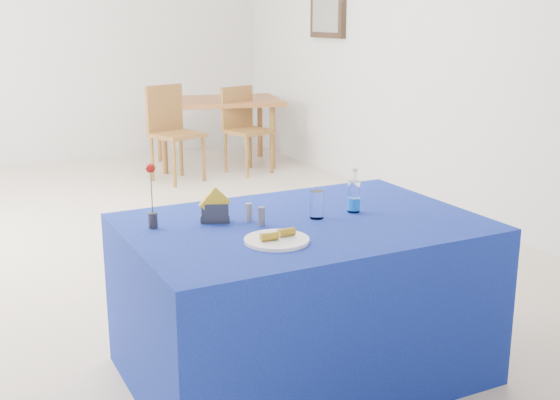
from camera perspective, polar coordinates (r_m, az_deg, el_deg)
The scene contains 16 objects.
floor at distance 5.42m, azimuth -10.39°, elevation -3.47°, with size 7.00×7.00×0.00m, color beige.
room_shell at distance 5.15m, azimuth -11.32°, elevation 15.34°, with size 7.00×7.00×7.00m.
picture_frame at distance 7.62m, azimuth 3.91°, elevation 14.96°, with size 0.06×0.64×0.52m, color black.
picture_art at distance 7.61m, azimuth 3.74°, elevation 14.96°, with size 0.02×0.52×0.40m, color #998C66.
plate at distance 2.93m, azimuth -0.27°, elevation -3.28°, with size 0.27×0.27×0.01m, color white.
drinking_glass at distance 3.25m, azimuth 3.01°, elevation -0.38°, with size 0.07×0.07×0.13m, color white.
salt_shaker at distance 3.21m, azimuth -2.55°, elevation -1.01°, with size 0.03×0.03×0.09m, color gray.
pepper_shaker at distance 3.15m, azimuth -1.50°, elevation -1.33°, with size 0.03×0.03×0.09m, color #5D5C61.
blue_table at distance 3.35m, azimuth 1.83°, elevation -7.97°, with size 1.60×1.10×0.76m.
water_bottle at distance 3.37m, azimuth 6.02°, elevation 0.20°, with size 0.06×0.06×0.21m.
napkin_holder at distance 3.21m, azimuth -5.31°, elevation -0.96°, with size 0.15×0.10×0.17m.
rose_vase at distance 3.13m, azimuth -10.37°, elevation 0.14°, with size 0.04×0.04×0.29m.
oak_table at distance 8.04m, azimuth -5.38°, elevation 7.62°, with size 1.66×1.27×0.76m.
chair_bg_left at distance 7.35m, azimuth -8.82°, elevation 5.96°, with size 0.56×0.56×0.98m.
chair_bg_right at distance 7.67m, azimuth -3.00°, elevation 6.24°, with size 0.51×0.51×0.93m.
banana_pieces at distance 2.92m, azimuth -0.15°, elevation -2.80°, with size 0.17×0.06×0.03m.
Camera 1 is at (-1.42, -4.95, 1.68)m, focal length 45.00 mm.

